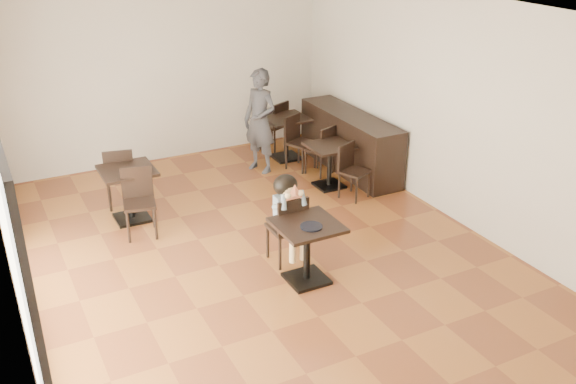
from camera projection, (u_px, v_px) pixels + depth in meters
floor at (260, 255)px, 8.52m from camera, size 6.00×8.00×0.01m
ceiling at (255, 7)px, 7.19m from camera, size 6.00×8.00×0.01m
wall_back at (161, 71)px, 11.09m from camera, size 6.00×0.01×3.20m
wall_front at (491, 311)px, 4.62m from camera, size 6.00×0.01×3.20m
wall_right at (449, 108)px, 9.10m from camera, size 0.01×8.00×3.20m
storefront_window at (5, 224)px, 6.29m from camera, size 0.04×4.50×2.60m
child_table at (307, 252)px, 7.79m from camera, size 0.75×0.75×0.79m
child_chair at (286, 228)px, 8.20m from camera, size 0.43×0.43×0.95m
child at (286, 219)px, 8.15m from camera, size 0.43×0.60×1.19m
plate at (311, 226)px, 7.54m from camera, size 0.27×0.27×0.02m
pizza_slice at (293, 194)px, 7.81m from camera, size 0.28×0.21×0.06m
adult_patron at (260, 121)px, 10.83m from camera, size 0.66×0.77×1.78m
cafe_table_mid at (329, 166)px, 10.41m from camera, size 0.88×0.88×0.72m
cafe_table_left at (130, 194)px, 9.31m from camera, size 0.89×0.89×0.80m
cafe_table_back at (286, 138)px, 11.55m from camera, size 0.97×0.97×0.78m
chair_mid_a at (319, 150)px, 10.88m from camera, size 0.51×0.51×0.87m
chair_mid_b at (355, 172)px, 9.99m from camera, size 0.51×0.51×0.87m
chair_left_a at (120, 176)px, 9.72m from camera, size 0.51×0.51×0.96m
chair_left_b at (139, 204)px, 8.83m from camera, size 0.51×0.51×0.96m
chair_back_a at (273, 125)px, 11.95m from camera, size 0.56×0.56×0.93m
chair_back_b at (301, 143)px, 11.08m from camera, size 0.56×0.56×0.93m
service_counter at (350, 142)px, 11.03m from camera, size 0.60×2.40×1.00m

